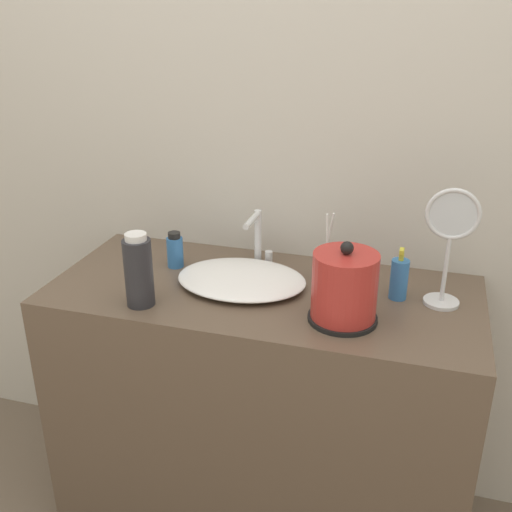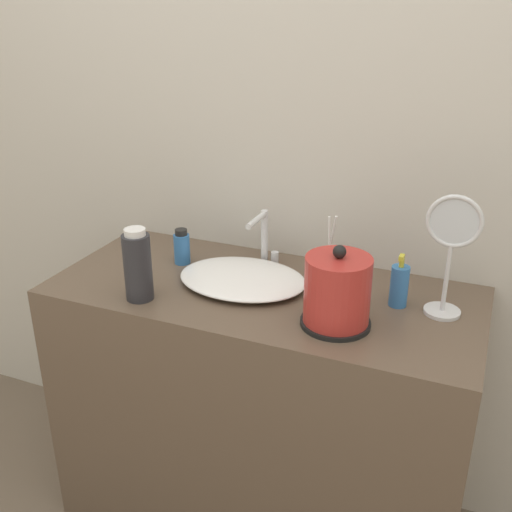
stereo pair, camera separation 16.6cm
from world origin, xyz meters
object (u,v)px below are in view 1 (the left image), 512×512
at_px(shampoo_bottle, 175,251).
at_px(vanity_mirror, 450,239).
at_px(lotion_bottle, 399,279).
at_px(toothbrush_cup, 324,267).
at_px(electric_kettle, 344,290).
at_px(faucet, 258,235).
at_px(mouthwash_bottle, 139,271).

bearing_deg(shampoo_bottle, vanity_mirror, -1.56).
distance_m(lotion_bottle, vanity_mirror, 0.17).
xyz_separation_m(toothbrush_cup, lotion_bottle, (0.22, -0.06, 0.02)).
xyz_separation_m(electric_kettle, toothbrush_cup, (-0.09, 0.22, -0.04)).
distance_m(faucet, vanity_mirror, 0.57).
height_order(faucet, electric_kettle, electric_kettle).
bearing_deg(toothbrush_cup, shampoo_bottle, -175.74).
xyz_separation_m(lotion_bottle, mouthwash_bottle, (-0.66, -0.23, 0.04)).
xyz_separation_m(electric_kettle, mouthwash_bottle, (-0.54, -0.07, 0.01)).
relative_size(electric_kettle, toothbrush_cup, 1.03).
distance_m(toothbrush_cup, vanity_mirror, 0.37).
xyz_separation_m(shampoo_bottle, mouthwash_bottle, (0.01, -0.26, 0.05)).
relative_size(lotion_bottle, shampoo_bottle, 1.34).
bearing_deg(shampoo_bottle, faucet, 19.79).
relative_size(toothbrush_cup, lotion_bottle, 1.41).
relative_size(faucet, electric_kettle, 0.78).
relative_size(lotion_bottle, vanity_mirror, 0.46).
distance_m(toothbrush_cup, mouthwash_bottle, 0.53).
bearing_deg(electric_kettle, faucet, 138.26).
xyz_separation_m(electric_kettle, lotion_bottle, (0.13, 0.17, -0.03)).
distance_m(faucet, toothbrush_cup, 0.23).
distance_m(shampoo_bottle, mouthwash_bottle, 0.26).
distance_m(mouthwash_bottle, vanity_mirror, 0.82).
bearing_deg(toothbrush_cup, electric_kettle, -67.57).
height_order(toothbrush_cup, mouthwash_bottle, toothbrush_cup).
height_order(shampoo_bottle, vanity_mirror, vanity_mirror).
distance_m(lotion_bottle, mouthwash_bottle, 0.70).
height_order(electric_kettle, shampoo_bottle, electric_kettle).
height_order(shampoo_bottle, mouthwash_bottle, mouthwash_bottle).
bearing_deg(electric_kettle, shampoo_bottle, 161.04).
bearing_deg(shampoo_bottle, electric_kettle, -18.96).
relative_size(faucet, mouthwash_bottle, 0.83).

